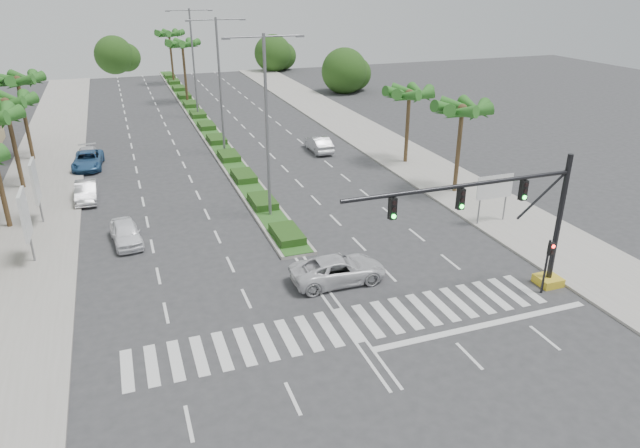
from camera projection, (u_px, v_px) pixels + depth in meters
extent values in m
plane|color=#333335|center=(349.00, 325.00, 26.87)|extent=(160.00, 160.00, 0.00)
cube|color=gray|center=(423.00, 168.00, 48.83)|extent=(6.00, 120.00, 0.15)
cube|color=gray|center=(35.00, 213.00, 39.38)|extent=(6.00, 120.00, 0.15)
cube|color=gray|center=(200.00, 119.00, 65.68)|extent=(2.20, 75.00, 0.20)
cube|color=#23581E|center=(199.00, 118.00, 65.63)|extent=(1.80, 75.00, 0.04)
cube|color=gold|center=(548.00, 280.00, 30.36)|extent=(1.20, 1.20, 0.45)
cylinder|color=black|center=(559.00, 221.00, 28.97)|extent=(0.28, 0.28, 7.00)
cylinder|color=black|center=(462.00, 186.00, 26.08)|extent=(12.00, 0.20, 0.20)
cylinder|color=black|center=(541.00, 196.00, 27.94)|extent=(2.53, 0.12, 2.15)
cube|color=black|center=(524.00, 190.00, 27.42)|extent=(0.32, 0.24, 1.00)
cylinder|color=#19E533|center=(525.00, 197.00, 27.43)|extent=(0.20, 0.06, 0.20)
cube|color=black|center=(461.00, 199.00, 26.33)|extent=(0.32, 0.24, 1.00)
cylinder|color=#19E533|center=(462.00, 207.00, 26.34)|extent=(0.20, 0.06, 0.20)
cube|color=black|center=(393.00, 209.00, 25.24)|extent=(0.32, 0.24, 1.00)
cylinder|color=#19E533|center=(394.00, 216.00, 25.25)|extent=(0.20, 0.06, 0.20)
cylinder|color=black|center=(546.00, 267.00, 29.05)|extent=(0.12, 0.12, 3.00)
cube|color=black|center=(551.00, 249.00, 28.48)|extent=(0.28, 0.22, 0.65)
cylinder|color=red|center=(554.00, 247.00, 28.30)|extent=(0.18, 0.05, 0.18)
cylinder|color=slate|center=(479.00, 206.00, 37.11)|extent=(0.10, 0.10, 2.80)
cylinder|color=slate|center=(505.00, 202.00, 37.73)|extent=(0.10, 0.10, 2.80)
cube|color=#0C6638|center=(495.00, 187.00, 36.94)|extent=(2.60, 0.08, 1.50)
cube|color=white|center=(495.00, 187.00, 36.90)|extent=(2.70, 0.02, 1.60)
cylinder|color=slate|center=(31.00, 241.00, 32.16)|extent=(0.12, 0.12, 2.80)
cube|color=white|center=(25.00, 215.00, 31.53)|extent=(0.18, 2.10, 2.70)
cube|color=#D8594C|center=(25.00, 215.00, 31.53)|extent=(0.12, 2.00, 2.60)
cylinder|color=slate|center=(40.00, 204.00, 37.34)|extent=(0.12, 0.12, 2.80)
cube|color=white|center=(35.00, 181.00, 36.71)|extent=(0.18, 2.10, 2.70)
cube|color=#D8594C|center=(35.00, 181.00, 36.71)|extent=(0.12, 2.00, 2.60)
cone|color=#2B6620|center=(5.00, 118.00, 34.76)|extent=(0.90, 3.62, 1.50)
cone|color=#2B6620|center=(0.00, 115.00, 35.37)|extent=(3.39, 2.96, 1.50)
cylinder|color=brown|center=(15.00, 146.00, 42.83)|extent=(0.32, 0.32, 6.80)
sphere|color=brown|center=(5.00, 102.00, 41.52)|extent=(0.70, 0.70, 0.70)
cone|color=#2B6620|center=(22.00, 103.00, 41.90)|extent=(0.90, 3.62, 1.50)
cone|color=#2B6620|center=(17.00, 101.00, 42.51)|extent=(3.39, 2.96, 1.50)
cone|color=#2B6620|center=(4.00, 101.00, 42.41)|extent=(3.73, 1.68, 1.50)
cone|color=#2B6620|center=(14.00, 105.00, 41.03)|extent=(3.39, 2.96, 1.50)
cylinder|color=brown|center=(26.00, 121.00, 49.66)|extent=(0.32, 0.32, 7.20)
sphere|color=brown|center=(17.00, 80.00, 48.27)|extent=(0.70, 0.70, 0.70)
cone|color=#2B6620|center=(32.00, 80.00, 48.65)|extent=(0.90, 3.62, 1.50)
cone|color=#2B6620|center=(27.00, 79.00, 49.26)|extent=(3.39, 2.96, 1.50)
cone|color=#2B6620|center=(16.00, 79.00, 49.16)|extent=(3.73, 1.68, 1.50)
cone|color=#2B6620|center=(5.00, 81.00, 48.41)|extent=(2.38, 3.65, 1.50)
cone|color=#2B6620|center=(4.00, 83.00, 47.59)|extent=(2.38, 3.65, 1.50)
cone|color=#2B6620|center=(13.00, 83.00, 47.30)|extent=(3.73, 1.68, 1.50)
cone|color=#2B6620|center=(25.00, 82.00, 47.78)|extent=(3.39, 2.96, 1.50)
cylinder|color=brown|center=(458.00, 151.00, 42.17)|extent=(0.32, 0.32, 6.50)
sphere|color=brown|center=(462.00, 109.00, 40.92)|extent=(0.70, 0.70, 0.70)
cone|color=#2B6620|center=(475.00, 109.00, 41.30)|extent=(0.90, 3.62, 1.50)
cone|color=#2B6620|center=(464.00, 107.00, 41.92)|extent=(3.39, 2.96, 1.50)
cone|color=#2B6620|center=(451.00, 107.00, 41.81)|extent=(3.73, 1.68, 1.50)
cone|color=#2B6620|center=(447.00, 110.00, 41.06)|extent=(2.38, 3.65, 1.50)
cone|color=#2B6620|center=(454.00, 112.00, 40.24)|extent=(2.38, 3.65, 1.50)
cone|color=#2B6620|center=(468.00, 113.00, 39.96)|extent=(3.73, 1.68, 1.50)
cone|color=#2B6620|center=(477.00, 112.00, 40.43)|extent=(3.39, 2.96, 1.50)
cylinder|color=brown|center=(407.00, 128.00, 49.14)|extent=(0.32, 0.32, 6.20)
sphere|color=brown|center=(409.00, 93.00, 47.95)|extent=(0.70, 0.70, 0.70)
cone|color=#2B6620|center=(421.00, 94.00, 48.33)|extent=(0.90, 3.62, 1.50)
cone|color=#2B6620|center=(412.00, 92.00, 48.94)|extent=(3.39, 2.96, 1.50)
cone|color=#2B6620|center=(401.00, 93.00, 48.84)|extent=(3.73, 1.68, 1.50)
cone|color=#2B6620|center=(396.00, 94.00, 48.09)|extent=(2.38, 3.65, 1.50)
cone|color=#2B6620|center=(401.00, 96.00, 47.27)|extent=(2.38, 3.65, 1.50)
cone|color=#2B6620|center=(413.00, 97.00, 46.98)|extent=(3.73, 1.68, 1.50)
cone|color=#2B6620|center=(422.00, 96.00, 47.46)|extent=(3.39, 2.96, 1.50)
cylinder|color=brown|center=(185.00, 74.00, 72.86)|extent=(0.32, 0.32, 7.50)
sphere|color=brown|center=(182.00, 44.00, 71.41)|extent=(0.70, 0.70, 0.70)
cone|color=#2B6620|center=(191.00, 45.00, 71.79)|extent=(0.90, 3.62, 1.50)
cone|color=#2B6620|center=(187.00, 44.00, 72.40)|extent=(3.39, 2.96, 1.50)
cone|color=#2B6620|center=(179.00, 44.00, 72.30)|extent=(3.73, 1.68, 1.50)
cone|color=#2B6620|center=(174.00, 45.00, 71.55)|extent=(2.38, 3.65, 1.50)
cone|color=#2B6620|center=(175.00, 46.00, 70.73)|extent=(2.38, 3.65, 1.50)
cone|color=#2B6620|center=(181.00, 46.00, 70.45)|extent=(3.73, 1.68, 1.50)
cone|color=#2B6620|center=(189.00, 45.00, 70.92)|extent=(3.39, 2.96, 1.50)
cylinder|color=brown|center=(172.00, 59.00, 85.81)|extent=(0.32, 0.32, 7.50)
sphere|color=brown|center=(169.00, 34.00, 84.36)|extent=(0.70, 0.70, 0.70)
cone|color=#2B6620|center=(177.00, 34.00, 84.74)|extent=(0.90, 3.62, 1.50)
cone|color=#2B6620|center=(173.00, 34.00, 85.35)|extent=(3.39, 2.96, 1.50)
cone|color=#2B6620|center=(167.00, 34.00, 85.25)|extent=(3.73, 1.68, 1.50)
cone|color=#2B6620|center=(162.00, 34.00, 84.50)|extent=(2.38, 3.65, 1.50)
cone|color=#2B6620|center=(163.00, 35.00, 83.68)|extent=(2.38, 3.65, 1.50)
cone|color=#2B6620|center=(168.00, 35.00, 83.39)|extent=(3.73, 1.68, 1.50)
cone|color=#2B6620|center=(175.00, 35.00, 83.87)|extent=(3.39, 2.96, 1.50)
cylinder|color=slate|center=(267.00, 131.00, 36.57)|extent=(0.20, 0.20, 12.00)
cylinder|color=slate|center=(244.00, 37.00, 33.89)|extent=(2.40, 0.10, 0.10)
cylinder|color=slate|center=(283.00, 36.00, 34.64)|extent=(2.40, 0.10, 0.10)
cube|color=slate|center=(226.00, 39.00, 33.57)|extent=(0.50, 0.25, 0.12)
cube|color=slate|center=(300.00, 36.00, 35.00)|extent=(0.50, 0.25, 0.12)
cylinder|color=slate|center=(220.00, 89.00, 50.38)|extent=(0.20, 0.20, 12.00)
cylinder|color=slate|center=(201.00, 20.00, 47.70)|extent=(2.40, 0.10, 0.10)
cylinder|color=slate|center=(230.00, 19.00, 48.45)|extent=(2.40, 0.10, 0.10)
cube|color=slate|center=(188.00, 21.00, 47.38)|extent=(0.50, 0.25, 0.12)
cube|color=slate|center=(242.00, 20.00, 48.81)|extent=(0.50, 0.25, 0.12)
cylinder|color=slate|center=(194.00, 65.00, 64.19)|extent=(0.20, 0.20, 12.00)
cylinder|color=slate|center=(178.00, 10.00, 61.52)|extent=(2.40, 0.10, 0.10)
cylinder|color=slate|center=(200.00, 10.00, 62.26)|extent=(2.40, 0.10, 0.10)
cube|color=slate|center=(167.00, 11.00, 61.19)|extent=(0.50, 0.25, 0.12)
cube|color=slate|center=(210.00, 10.00, 62.62)|extent=(0.50, 0.25, 0.12)
imported|color=white|center=(126.00, 233.00, 34.88)|extent=(2.05, 4.21, 1.38)
imported|color=#BAB9BE|center=(86.00, 191.00, 41.63)|extent=(1.54, 4.23, 1.39)
imported|color=#2F5C8F|center=(88.00, 160.00, 48.76)|extent=(2.71, 5.17, 1.39)
imported|color=silver|center=(88.00, 156.00, 50.00)|extent=(1.92, 4.51, 1.30)
imported|color=silver|center=(338.00, 270.00, 30.45)|extent=(5.18, 2.41, 1.44)
imported|color=silver|center=(318.00, 144.00, 53.38)|extent=(1.58, 4.46, 1.47)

